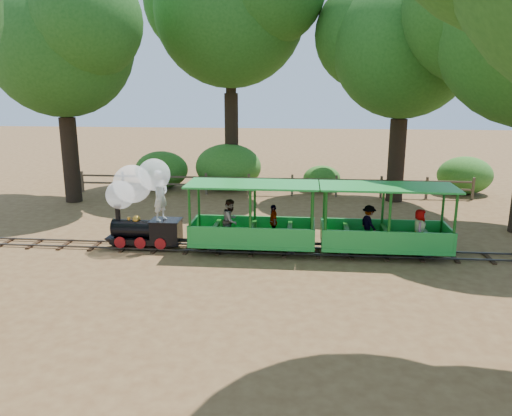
# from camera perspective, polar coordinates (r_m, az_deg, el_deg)

# --- Properties ---
(ground) EXTENTS (90.00, 90.00, 0.00)m
(ground) POSITION_cam_1_polar(r_m,az_deg,el_deg) (15.37, -0.45, -4.99)
(ground) COLOR olive
(ground) RESTS_ON ground
(track) EXTENTS (22.00, 1.00, 0.10)m
(track) POSITION_cam_1_polar(r_m,az_deg,el_deg) (15.35, -0.45, -4.75)
(track) COLOR #3F3D3A
(track) RESTS_ON ground
(locomotive) EXTENTS (2.49, 1.17, 2.86)m
(locomotive) POSITION_cam_1_polar(r_m,az_deg,el_deg) (15.74, -13.17, 1.20)
(locomotive) COLOR black
(locomotive) RESTS_ON ground
(carriage_front) EXTENTS (3.91, 1.60, 2.03)m
(carriage_front) POSITION_cam_1_polar(r_m,az_deg,el_deg) (15.10, -0.63, -2.06)
(carriage_front) COLOR green
(carriage_front) RESTS_ON track
(carriage_rear) EXTENTS (3.91, 1.60, 2.03)m
(carriage_rear) POSITION_cam_1_polar(r_m,az_deg,el_deg) (15.24, 14.64, -2.42)
(carriage_rear) COLOR green
(carriage_rear) RESTS_ON track
(oak_nw) EXTENTS (7.42, 6.53, 9.58)m
(oak_nw) POSITION_cam_1_polar(r_m,az_deg,el_deg) (22.96, -21.50, 17.79)
(oak_nw) COLOR #2D2116
(oak_nw) RESTS_ON ground
(oak_nc) EXTENTS (8.65, 7.61, 11.72)m
(oak_nc) POSITION_cam_1_polar(r_m,az_deg,el_deg) (24.59, -3.04, 22.37)
(oak_nc) COLOR #2D2116
(oak_nc) RESTS_ON ground
(oak_ne) EXTENTS (7.31, 6.43, 9.41)m
(oak_ne) POSITION_cam_1_polar(r_m,az_deg,el_deg) (22.46, 16.49, 17.96)
(oak_ne) COLOR #2D2116
(oak_ne) RESTS_ON ground
(fence) EXTENTS (18.10, 0.10, 1.00)m
(fence) POSITION_cam_1_polar(r_m,az_deg,el_deg) (22.94, 1.66, 2.84)
(fence) COLOR brown
(fence) RESTS_ON ground
(shrub_west) EXTENTS (2.62, 2.02, 1.82)m
(shrub_west) POSITION_cam_1_polar(r_m,az_deg,el_deg) (25.11, -10.74, 4.33)
(shrub_west) COLOR #2D6B1E
(shrub_west) RESTS_ON ground
(shrub_mid_w) EXTENTS (3.21, 2.47, 2.22)m
(shrub_mid_w) POSITION_cam_1_polar(r_m,az_deg,el_deg) (24.35, -3.18, 4.74)
(shrub_mid_w) COLOR #2D6B1E
(shrub_mid_w) RESTS_ON ground
(shrub_mid_e) EXTENTS (1.77, 1.36, 1.23)m
(shrub_mid_e) POSITION_cam_1_polar(r_m,az_deg,el_deg) (24.17, 7.52, 3.38)
(shrub_mid_e) COLOR #2D6B1E
(shrub_mid_e) RESTS_ON ground
(shrub_east) EXTENTS (2.53, 1.95, 1.75)m
(shrub_east) POSITION_cam_1_polar(r_m,az_deg,el_deg) (25.24, 22.76, 3.46)
(shrub_east) COLOR #2D6B1E
(shrub_east) RESTS_ON ground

